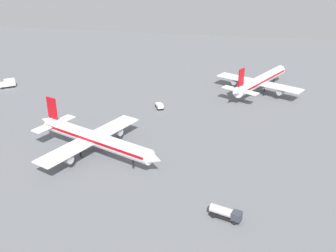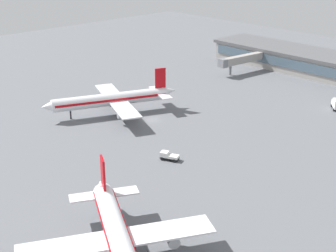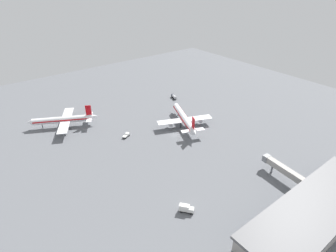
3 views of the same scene
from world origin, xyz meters
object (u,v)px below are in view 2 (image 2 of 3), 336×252
(airplane_at_gate, at_px, (112,99))
(catering_truck, at_px, (336,104))
(pushback_tractor, at_px, (169,156))
(airplane_taxiing, at_px, (119,241))

(airplane_at_gate, distance_m, catering_truck, 67.68)
(airplane_at_gate, height_order, pushback_tractor, airplane_at_gate)
(catering_truck, distance_m, pushback_tractor, 61.94)
(airplane_at_gate, bearing_deg, airplane_taxiing, 76.17)
(airplane_at_gate, bearing_deg, catering_truck, 162.60)
(catering_truck, bearing_deg, airplane_at_gate, 100.81)
(airplane_taxiing, xyz_separation_m, pushback_tractor, (22.92, -32.61, -3.51))
(catering_truck, height_order, pushback_tractor, catering_truck)
(airplane_taxiing, relative_size, catering_truck, 6.75)
(airplane_taxiing, xyz_separation_m, catering_truck, (13.44, -93.82, -2.78))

